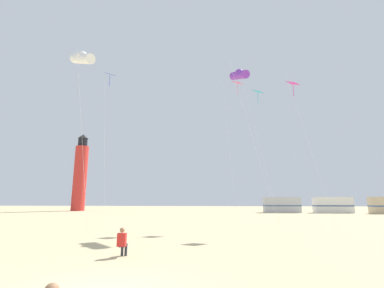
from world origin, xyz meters
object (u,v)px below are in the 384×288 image
object	(u,v)px
kite_diamond_blue	(110,81)
kite_diamond_magenta	(294,89)
kite_diamond_cyan	(258,97)
kite_tube_white	(82,58)
lighthouse_distant	(80,174)
kite_flyer_standing	(122,241)
rv_van_silver	(282,205)
rv_van_white	(333,205)
kite_diamond_rainbow	(237,89)
kite_tube_violet	(239,75)

from	to	relation	value
kite_diamond_blue	kite_diamond_magenta	world-z (taller)	kite_diamond_blue
kite_diamond_cyan	kite_diamond_magenta	distance (m)	4.12
kite_diamond_blue	kite_tube_white	bearing A→B (deg)	-84.30
kite_diamond_cyan	lighthouse_distant	xyz separation A→B (m)	(-34.12, 32.52, -4.14)
kite_diamond_magenta	lighthouse_distant	xyz separation A→B (m)	(-36.67, 35.70, -3.56)
kite_flyer_standing	kite_diamond_magenta	bearing A→B (deg)	-133.41
kite_diamond_cyan	lighthouse_distant	distance (m)	47.31
kite_flyer_standing	rv_van_silver	bearing A→B (deg)	-110.21
kite_diamond_blue	rv_van_silver	world-z (taller)	kite_diamond_blue
kite_flyer_standing	rv_van_white	world-z (taller)	rv_van_white
kite_tube_white	rv_van_silver	distance (m)	43.38
kite_diamond_rainbow	kite_tube_white	xyz separation A→B (m)	(-11.20, -8.74, -0.85)
kite_tube_violet	kite_diamond_blue	size ratio (longest dim) A/B	0.97
kite_diamond_magenta	rv_van_silver	distance (m)	32.87
kite_tube_violet	rv_van_white	world-z (taller)	kite_tube_violet
kite_diamond_magenta	kite_tube_white	xyz separation A→B (m)	(-15.77, -5.70, 0.57)
kite_tube_violet	rv_van_silver	world-z (taller)	kite_tube_violet
kite_tube_violet	lighthouse_distant	bearing A→B (deg)	131.84
rv_van_silver	kite_tube_white	bearing A→B (deg)	-121.90
kite_flyer_standing	lighthouse_distant	world-z (taller)	lighthouse_distant
kite_tube_violet	kite_diamond_blue	world-z (taller)	kite_diamond_blue
kite_tube_white	kite_diamond_rainbow	bearing A→B (deg)	37.96
kite_flyer_standing	kite_tube_violet	xyz separation A→B (m)	(5.91, 10.88, 12.21)
kite_diamond_blue	kite_tube_white	size ratio (longest dim) A/B	1.11
kite_tube_violet	rv_van_silver	xyz separation A→B (m)	(9.49, 31.09, -11.43)
rv_van_silver	kite_diamond_blue	bearing A→B (deg)	-127.57
kite_tube_violet	kite_tube_white	distance (m)	12.54
kite_tube_violet	rv_van_white	size ratio (longest dim) A/B	2.08
kite_tube_white	rv_van_silver	size ratio (longest dim) A/B	1.94
kite_flyer_standing	kite_diamond_rainbow	size ratio (longest dim) A/B	0.08
kite_diamond_rainbow	rv_van_silver	xyz separation A→B (m)	(9.52, 27.87, -11.42)
kite_tube_violet	lighthouse_distant	world-z (taller)	lighthouse_distant
kite_flyer_standing	rv_van_silver	distance (m)	44.72
kite_diamond_cyan	kite_diamond_magenta	bearing A→B (deg)	-51.30
rv_van_silver	rv_van_white	distance (m)	8.84
kite_tube_white	kite_diamond_blue	bearing A→B (deg)	95.70
rv_van_silver	kite_flyer_standing	bearing A→B (deg)	-112.54
kite_flyer_standing	kite_tube_white	distance (m)	13.63
kite_diamond_blue	kite_diamond_rainbow	size ratio (longest dim) A/B	1.02
kite_diamond_blue	lighthouse_distant	size ratio (longest dim) A/B	0.83
kite_flyer_standing	kite_diamond_cyan	world-z (taller)	kite_diamond_cyan
kite_flyer_standing	kite_diamond_rainbow	distance (m)	19.55
kite_flyer_standing	kite_diamond_cyan	xyz separation A→B (m)	(7.90, 14.25, 11.36)
kite_diamond_magenta	kite_diamond_cyan	bearing A→B (deg)	128.70
kite_diamond_blue	kite_diamond_rainbow	distance (m)	12.08
kite_diamond_cyan	kite_diamond_blue	distance (m)	14.12
kite_tube_violet	kite_diamond_cyan	bearing A→B (deg)	59.46
kite_tube_white	rv_van_white	bearing A→B (deg)	50.81
kite_tube_violet	kite_tube_white	size ratio (longest dim) A/B	1.07
kite_diamond_rainbow	lighthouse_distant	distance (m)	46.07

